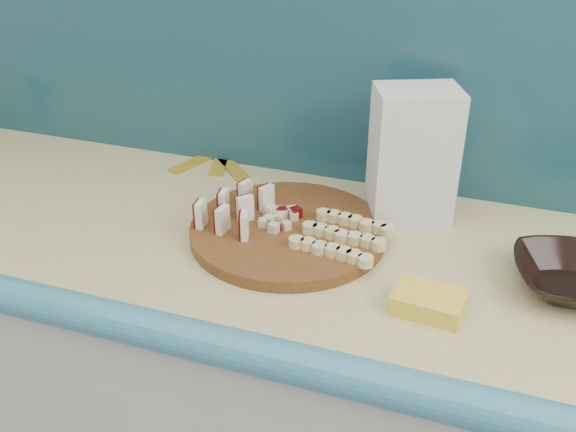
# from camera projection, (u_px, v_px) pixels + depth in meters

# --- Properties ---
(kitchen_counter) EXTENTS (2.20, 0.63, 0.91)m
(kitchen_counter) POSITION_uv_depth(u_px,v_px,m) (216.00, 401.00, 1.43)
(kitchen_counter) COLOR beige
(kitchen_counter) RESTS_ON ground
(backsplash) EXTENTS (2.20, 0.02, 0.50)m
(backsplash) POSITION_uv_depth(u_px,v_px,m) (256.00, 54.00, 1.32)
(backsplash) COLOR teal
(backsplash) RESTS_ON kitchen_counter
(cutting_board) EXTENTS (0.40, 0.40, 0.02)m
(cutting_board) POSITION_uv_depth(u_px,v_px,m) (288.00, 231.00, 1.17)
(cutting_board) COLOR #4A2210
(cutting_board) RESTS_ON kitchen_counter
(apple_wedges) EXTENTS (0.11, 0.15, 0.05)m
(apple_wedges) POSITION_uv_depth(u_px,v_px,m) (235.00, 208.00, 1.17)
(apple_wedges) COLOR #F7E7C6
(apple_wedges) RESTS_ON cutting_board
(apple_chunks) EXTENTS (0.06, 0.06, 0.02)m
(apple_chunks) POSITION_uv_depth(u_px,v_px,m) (277.00, 218.00, 1.17)
(apple_chunks) COLOR beige
(apple_chunks) RESTS_ON cutting_board
(banana_slices) EXTENTS (0.17, 0.15, 0.02)m
(banana_slices) POSITION_uv_depth(u_px,v_px,m) (344.00, 236.00, 1.11)
(banana_slices) COLOR #D5CA82
(banana_slices) RESTS_ON cutting_board
(brown_bowl) EXTENTS (0.22, 0.22, 0.05)m
(brown_bowl) POSITION_uv_depth(u_px,v_px,m) (574.00, 278.00, 1.02)
(brown_bowl) COLOR black
(brown_bowl) RESTS_ON kitchen_counter
(flour_bag) EXTENTS (0.18, 0.15, 0.25)m
(flour_bag) POSITION_uv_depth(u_px,v_px,m) (413.00, 156.00, 1.17)
(flour_bag) COLOR silver
(flour_bag) RESTS_ON kitchen_counter
(sponge) EXTENTS (0.11, 0.08, 0.03)m
(sponge) POSITION_uv_depth(u_px,v_px,m) (428.00, 302.00, 0.97)
(sponge) COLOR yellow
(sponge) RESTS_ON kitchen_counter
(banana_peel) EXTENTS (0.20, 0.16, 0.01)m
(banana_peel) POSITION_uv_depth(u_px,v_px,m) (217.00, 164.00, 1.44)
(banana_peel) COLOR gold
(banana_peel) RESTS_ON kitchen_counter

